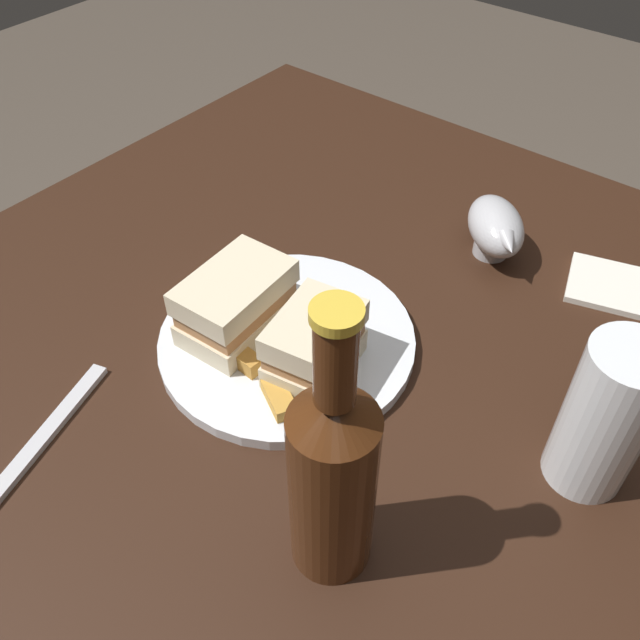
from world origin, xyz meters
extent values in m
plane|color=#4C4238|center=(0.00, 0.00, 0.00)|extent=(6.00, 6.00, 0.00)
cube|color=black|center=(0.00, 0.00, 0.38)|extent=(1.04, 0.98, 0.77)
cylinder|color=white|center=(-0.05, -0.06, 0.77)|extent=(0.28, 0.28, 0.01)
cube|color=beige|center=(-0.10, -0.08, 0.79)|extent=(0.09, 0.13, 0.03)
cube|color=#B27A4C|center=(-0.10, -0.08, 0.82)|extent=(0.08, 0.12, 0.02)
cube|color=beige|center=(-0.10, -0.08, 0.84)|extent=(0.09, 0.13, 0.03)
cube|color=beige|center=(0.01, -0.08, 0.79)|extent=(0.09, 0.11, 0.03)
cube|color=#B27A4C|center=(0.01, -0.08, 0.82)|extent=(0.08, 0.11, 0.02)
cube|color=beige|center=(0.01, -0.08, 0.84)|extent=(0.09, 0.11, 0.03)
cube|color=#B77F33|center=(-0.07, -0.11, 0.79)|extent=(0.02, 0.05, 0.02)
cube|color=gold|center=(0.01, -0.13, 0.79)|extent=(0.05, 0.04, 0.01)
cube|color=#B77F33|center=(-0.06, -0.12, 0.79)|extent=(0.05, 0.02, 0.02)
cylinder|color=white|center=(0.27, -0.01, 0.85)|extent=(0.07, 0.07, 0.16)
cylinder|color=orange|center=(0.27, -0.01, 0.82)|extent=(0.06, 0.06, 0.11)
cylinder|color=#B7B7BC|center=(0.05, 0.23, 0.78)|extent=(0.04, 0.04, 0.02)
ellipsoid|color=#B7B7BC|center=(0.05, 0.23, 0.81)|extent=(0.12, 0.12, 0.05)
ellipsoid|color=#381E0F|center=(0.05, 0.23, 0.82)|extent=(0.10, 0.10, 0.02)
cone|color=#B7B7BC|center=(0.09, 0.19, 0.82)|extent=(0.04, 0.04, 0.02)
cylinder|color=#47230F|center=(0.14, -0.22, 0.86)|extent=(0.07, 0.07, 0.18)
cone|color=#47230F|center=(0.14, -0.22, 0.96)|extent=(0.07, 0.07, 0.02)
cylinder|color=#47230F|center=(0.14, -0.22, 1.01)|extent=(0.03, 0.03, 0.07)
cylinder|color=gold|center=(0.14, -0.22, 1.05)|extent=(0.03, 0.03, 0.01)
cube|color=silver|center=(0.20, 0.26, 0.77)|extent=(0.13, 0.12, 0.01)
cube|color=silver|center=(-0.15, -0.30, 0.77)|extent=(0.07, 0.18, 0.01)
camera|label=1|loc=(0.30, -0.44, 1.31)|focal=37.97mm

